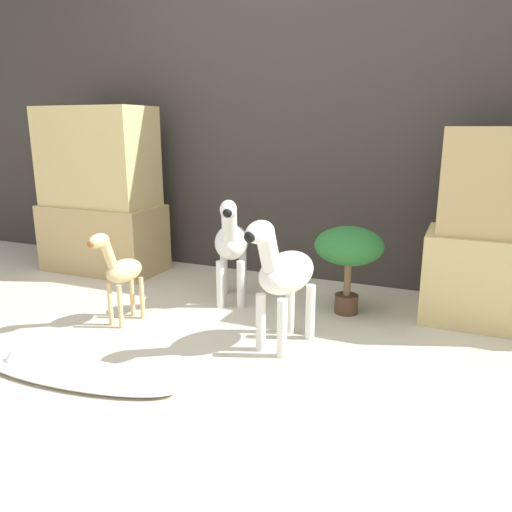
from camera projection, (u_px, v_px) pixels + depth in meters
ground_plane at (182, 367)px, 2.30m from camera, size 14.00×14.00×0.00m
wall_back at (298, 123)px, 3.46m from camera, size 6.40×0.08×2.20m
rock_pillar_left at (100, 194)px, 3.72m from camera, size 0.90×0.46×1.21m
zebra_right at (283, 273)px, 2.42m from camera, size 0.29×0.53×0.67m
zebra_left at (231, 243)px, 3.06m from camera, size 0.33×0.53×0.67m
giraffe_figurine at (120, 269)px, 2.73m from camera, size 0.16×0.36×0.54m
potted_palm_front at (349, 249)px, 2.87m from camera, size 0.40×0.40×0.52m
surfboard at (75, 373)px, 2.20m from camera, size 1.00×0.34×0.08m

